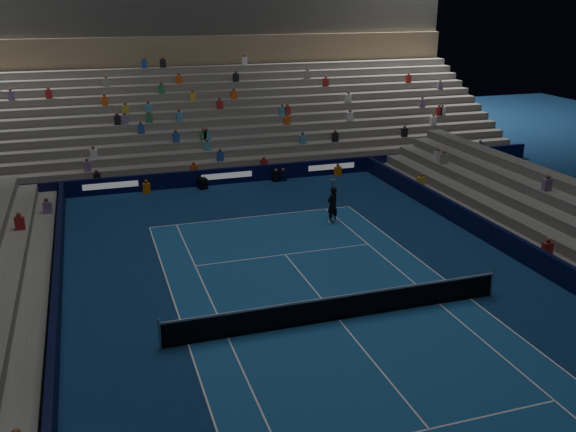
% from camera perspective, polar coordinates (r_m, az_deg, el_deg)
% --- Properties ---
extents(ground, '(90.00, 90.00, 0.00)m').
position_cam_1_polar(ground, '(23.12, 4.65, -9.39)').
color(ground, navy).
rests_on(ground, ground).
extents(court_surface, '(10.97, 23.77, 0.01)m').
position_cam_1_polar(court_surface, '(23.12, 4.65, -9.38)').
color(court_surface, '#194E8A').
rests_on(court_surface, ground).
extents(sponsor_barrier_far, '(44.00, 0.25, 1.00)m').
position_cam_1_polar(sponsor_barrier_far, '(39.45, -5.62, 3.65)').
color(sponsor_barrier_far, '#080A32').
rests_on(sponsor_barrier_far, ground).
extents(sponsor_barrier_east, '(0.25, 37.00, 1.00)m').
position_cam_1_polar(sponsor_barrier_east, '(27.80, 23.57, -4.77)').
color(sponsor_barrier_east, black).
rests_on(sponsor_barrier_east, ground).
extents(sponsor_barrier_west, '(0.25, 37.00, 1.00)m').
position_cam_1_polar(sponsor_barrier_west, '(21.51, -20.48, -11.50)').
color(sponsor_barrier_west, black).
rests_on(sponsor_barrier_west, ground).
extents(grandstand_main, '(44.00, 15.20, 11.20)m').
position_cam_1_polar(grandstand_main, '(47.86, -8.23, 9.84)').
color(grandstand_main, slate).
rests_on(grandstand_main, ground).
extents(tennis_net, '(12.90, 0.10, 1.10)m').
position_cam_1_polar(tennis_net, '(22.88, 4.69, -8.28)').
color(tennis_net, '#B2B2B7').
rests_on(tennis_net, ground).
extents(tennis_player, '(0.83, 0.72, 1.93)m').
position_cam_1_polar(tennis_player, '(32.32, 4.05, 1.02)').
color(tennis_player, black).
rests_on(tennis_player, ground).
extents(broadcast_camera, '(0.56, 0.98, 0.64)m').
position_cam_1_polar(broadcast_camera, '(38.61, -7.76, 2.96)').
color(broadcast_camera, black).
rests_on(broadcast_camera, ground).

